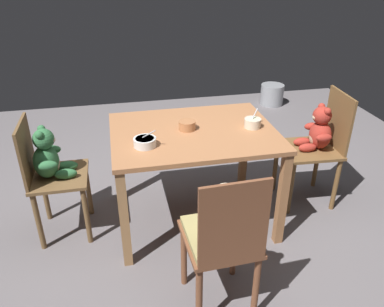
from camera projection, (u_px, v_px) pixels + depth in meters
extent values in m
cube|color=slate|center=(193.00, 219.00, 2.92)|extent=(5.20, 5.20, 0.04)
cube|color=#A66B44|center=(194.00, 132.00, 2.58)|extent=(1.11, 0.85, 0.03)
cube|color=#9E7247|center=(124.00, 220.00, 2.32)|extent=(0.06, 0.06, 0.69)
cube|color=#9E6841|center=(282.00, 200.00, 2.51)|extent=(0.06, 0.06, 0.69)
cube|color=#A36941|center=(119.00, 160.00, 2.99)|extent=(0.06, 0.06, 0.69)
cube|color=#A26D41|center=(244.00, 147.00, 3.18)|extent=(0.06, 0.06, 0.69)
cube|color=brown|center=(309.00, 149.00, 2.92)|extent=(0.44, 0.42, 0.02)
cube|color=brown|center=(338.00, 121.00, 2.84)|extent=(0.04, 0.37, 0.43)
cylinder|color=brown|center=(275.00, 166.00, 3.15)|extent=(0.04, 0.04, 0.44)
cylinder|color=brown|center=(291.00, 189.00, 2.86)|extent=(0.04, 0.04, 0.44)
cylinder|color=brown|center=(317.00, 163.00, 3.20)|extent=(0.04, 0.04, 0.44)
cylinder|color=brown|center=(336.00, 185.00, 2.90)|extent=(0.04, 0.04, 0.44)
ellipsoid|color=#A63025|center=(320.00, 135.00, 2.87)|extent=(0.17, 0.19, 0.21)
ellipsoid|color=beige|center=(313.00, 137.00, 2.87)|extent=(0.06, 0.10, 0.13)
sphere|color=#A63025|center=(322.00, 116.00, 2.80)|extent=(0.14, 0.14, 0.14)
ellipsoid|color=beige|center=(316.00, 117.00, 2.80)|extent=(0.05, 0.06, 0.04)
sphere|color=#A63025|center=(322.00, 107.00, 2.82)|extent=(0.05, 0.05, 0.05)
sphere|color=#A63025|center=(328.00, 111.00, 2.73)|extent=(0.05, 0.05, 0.05)
ellipsoid|color=#A63025|center=(312.00, 126.00, 2.95)|extent=(0.12, 0.07, 0.06)
ellipsoid|color=#A63025|center=(324.00, 138.00, 2.77)|extent=(0.12, 0.07, 0.06)
ellipsoid|color=#A63025|center=(302.00, 142.00, 2.94)|extent=(0.14, 0.07, 0.06)
ellipsoid|color=#A63025|center=(307.00, 148.00, 2.85)|extent=(0.14, 0.07, 0.06)
cube|color=brown|center=(60.00, 176.00, 2.57)|extent=(0.37, 0.39, 0.02)
cube|color=brown|center=(26.00, 151.00, 2.44)|extent=(0.02, 0.36, 0.40)
cylinder|color=brown|center=(87.00, 216.00, 2.56)|extent=(0.04, 0.04, 0.44)
cylinder|color=brown|center=(88.00, 189.00, 2.85)|extent=(0.04, 0.04, 0.44)
cylinder|color=brown|center=(38.00, 222.00, 2.51)|extent=(0.04, 0.04, 0.44)
cylinder|color=brown|center=(45.00, 194.00, 2.79)|extent=(0.04, 0.04, 0.44)
ellipsoid|color=#336E40|center=(46.00, 161.00, 2.50)|extent=(0.16, 0.19, 0.22)
ellipsoid|color=beige|center=(55.00, 162.00, 2.52)|extent=(0.06, 0.11, 0.13)
sphere|color=#336E40|center=(43.00, 139.00, 2.43)|extent=(0.14, 0.14, 0.14)
ellipsoid|color=beige|center=(51.00, 140.00, 2.44)|extent=(0.05, 0.05, 0.04)
sphere|color=#336E40|center=(39.00, 135.00, 2.36)|extent=(0.05, 0.05, 0.05)
sphere|color=#336E40|center=(41.00, 129.00, 2.44)|extent=(0.05, 0.05, 0.05)
ellipsoid|color=#336E40|center=(47.00, 166.00, 2.40)|extent=(0.13, 0.06, 0.06)
ellipsoid|color=#336E40|center=(51.00, 150.00, 2.59)|extent=(0.13, 0.06, 0.06)
ellipsoid|color=#336E40|center=(66.00, 174.00, 2.51)|extent=(0.14, 0.07, 0.07)
ellipsoid|color=#336E40|center=(67.00, 166.00, 2.60)|extent=(0.14, 0.07, 0.07)
cube|color=brown|center=(219.00, 239.00, 2.01)|extent=(0.39, 0.41, 0.02)
cube|color=brown|center=(234.00, 225.00, 1.74)|extent=(0.34, 0.03, 0.45)
cylinder|color=brown|center=(234.00, 246.00, 2.30)|extent=(0.04, 0.04, 0.44)
cylinder|color=brown|center=(184.00, 255.00, 2.23)|extent=(0.04, 0.04, 0.44)
cylinder|color=brown|center=(256.00, 288.00, 2.01)|extent=(0.04, 0.04, 0.44)
cylinder|color=brown|center=(199.00, 300.00, 1.95)|extent=(0.04, 0.04, 0.44)
cube|color=tan|center=(220.00, 234.00, 2.00)|extent=(0.36, 0.38, 0.04)
ellipsoid|color=beige|center=(225.00, 225.00, 1.89)|extent=(0.18, 0.16, 0.20)
ellipsoid|color=#CAC38D|center=(222.00, 220.00, 1.93)|extent=(0.10, 0.06, 0.12)
sphere|color=beige|center=(225.00, 198.00, 1.82)|extent=(0.14, 0.14, 0.14)
ellipsoid|color=#CAC38D|center=(222.00, 194.00, 1.87)|extent=(0.06, 0.05, 0.04)
sphere|color=beige|center=(237.00, 188.00, 1.80)|extent=(0.05, 0.05, 0.05)
sphere|color=beige|center=(216.00, 191.00, 1.78)|extent=(0.05, 0.05, 0.05)
ellipsoid|color=beige|center=(242.00, 215.00, 1.92)|extent=(0.06, 0.12, 0.06)
ellipsoid|color=beige|center=(204.00, 221.00, 1.87)|extent=(0.06, 0.12, 0.06)
ellipsoid|color=beige|center=(226.00, 221.00, 2.02)|extent=(0.07, 0.13, 0.06)
ellipsoid|color=beige|center=(209.00, 224.00, 2.00)|extent=(0.07, 0.13, 0.06)
cylinder|color=#B77549|center=(187.00, 125.00, 2.58)|extent=(0.12, 0.12, 0.06)
cylinder|color=#B77549|center=(187.00, 129.00, 2.59)|extent=(0.06, 0.06, 0.01)
cylinder|color=beige|center=(187.00, 122.00, 2.56)|extent=(0.09, 0.09, 0.01)
cylinder|color=silver|center=(145.00, 142.00, 2.36)|extent=(0.14, 0.14, 0.05)
cylinder|color=silver|center=(145.00, 145.00, 2.37)|extent=(0.08, 0.08, 0.01)
cylinder|color=#D5BF85|center=(145.00, 139.00, 2.34)|extent=(0.12, 0.12, 0.01)
cylinder|color=#BCBCC1|center=(149.00, 134.00, 2.31)|extent=(0.08, 0.06, 0.07)
ellipsoid|color=#BCBCC1|center=(143.00, 139.00, 2.35)|extent=(0.04, 0.04, 0.01)
cylinder|color=beige|center=(253.00, 123.00, 2.61)|extent=(0.11, 0.11, 0.06)
cylinder|color=beige|center=(252.00, 127.00, 2.62)|extent=(0.06, 0.06, 0.01)
cylinder|color=beige|center=(253.00, 119.00, 2.59)|extent=(0.09, 0.09, 0.01)
cylinder|color=#BCBCC1|center=(255.00, 114.00, 2.60)|extent=(0.06, 0.06, 0.06)
ellipsoid|color=#BCBCC1|center=(252.00, 120.00, 2.59)|extent=(0.04, 0.04, 0.01)
cylinder|color=#93969B|center=(272.00, 95.00, 4.98)|extent=(0.30, 0.30, 0.26)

